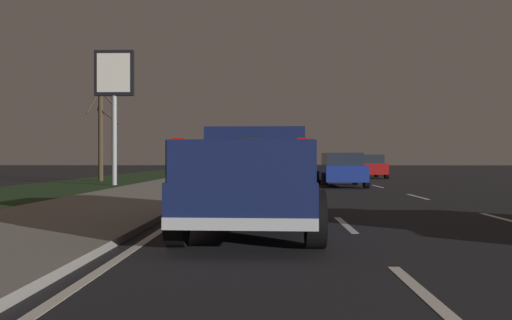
{
  "coord_description": "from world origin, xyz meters",
  "views": [
    {
      "loc": [
        -0.24,
        3.21,
        1.28
      ],
      "look_at": [
        10.36,
        3.5,
        1.25
      ],
      "focal_mm": 36.37,
      "sensor_mm": 36.0,
      "label": 1
    }
  ],
  "objects": [
    {
      "name": "grass_verge",
      "position": [
        27.0,
        12.45,
        0.0
      ],
      "size": [
        108.0,
        6.0,
        0.01
      ],
      "primitive_type": "cube",
      "color": "#1E3819",
      "rests_on": "ground"
    },
    {
      "name": "sedan_red",
      "position": [
        34.34,
        -3.29,
        0.78
      ],
      "size": [
        4.41,
        2.04,
        1.54
      ],
      "color": "maroon",
      "rests_on": "ground"
    },
    {
      "name": "sedan_blue",
      "position": [
        23.66,
        -0.06,
        0.78
      ],
      "size": [
        4.41,
        2.03,
        1.54
      ],
      "color": "navy",
      "rests_on": "ground"
    },
    {
      "name": "pickup_truck",
      "position": [
        9.07,
        3.5,
        0.98
      ],
      "size": [
        5.49,
        2.4,
        1.87
      ],
      "color": "#141E4C",
      "rests_on": "ground"
    },
    {
      "name": "sidewalk_shoulder",
      "position": [
        27.0,
        7.45,
        0.06
      ],
      "size": [
        108.0,
        4.0,
        0.12
      ],
      "primitive_type": "cube",
      "color": "gray",
      "rests_on": "ground"
    },
    {
      "name": "ground",
      "position": [
        27.0,
        0.0,
        0.0
      ],
      "size": [
        144.0,
        144.0,
        0.0
      ],
      "primitive_type": "plane",
      "color": "black"
    },
    {
      "name": "lane_markings",
      "position": [
        30.74,
        3.07,
        0.0
      ],
      "size": [
        108.73,
        7.04,
        0.01
      ],
      "color": "silver",
      "rests_on": "ground"
    },
    {
      "name": "bare_tree_far",
      "position": [
        28.94,
        12.82,
        2.78
      ],
      "size": [
        1.69,
        1.75,
        5.33
      ],
      "color": "#423323",
      "rests_on": "ground"
    },
    {
      "name": "gas_price_sign",
      "position": [
        24.58,
        10.74,
        4.87
      ],
      "size": [
        0.27,
        1.9,
        6.52
      ],
      "color": "#99999E",
      "rests_on": "ground"
    }
  ]
}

